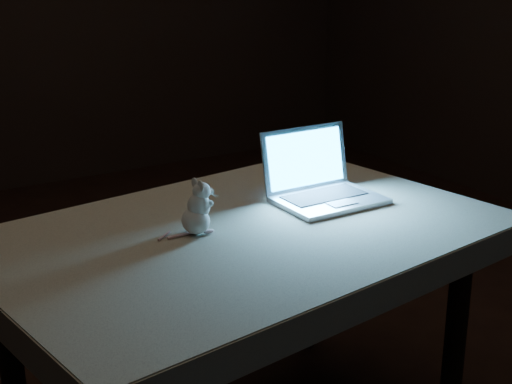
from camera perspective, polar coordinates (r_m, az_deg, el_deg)
floor at (r=2.58m, az=-1.25°, el=-13.89°), size 5.00×5.00×0.00m
table at (r=2.09m, az=-0.88°, el=-11.59°), size 1.35×0.96×0.67m
tablecloth at (r=1.97m, az=-2.09°, el=-3.80°), size 1.51×1.19×0.08m
laptop at (r=2.11m, az=5.74°, el=1.73°), size 0.30×0.26×0.20m
plush_mouse at (r=1.89m, az=-4.69°, el=-1.18°), size 0.14×0.14×0.14m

